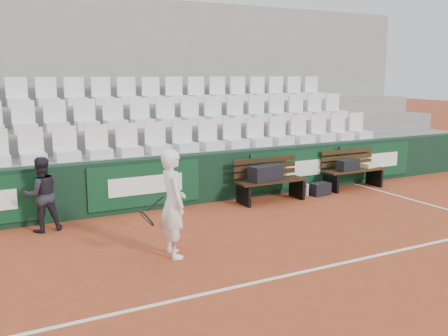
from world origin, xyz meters
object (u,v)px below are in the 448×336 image
bench_right (353,179)px  sports_bag_ground (320,189)px  sports_bag_right (348,165)px  water_bottle_far (307,190)px  ball_kid (42,194)px  bench_left (271,191)px  water_bottle_near (249,199)px  sports_bag_left (266,173)px  tennis_player (173,203)px

bench_right → sports_bag_ground: bench_right is taller
bench_right → sports_bag_right: 0.42m
water_bottle_far → ball_kid: 5.42m
bench_right → ball_kid: ball_kid is taller
bench_left → water_bottle_far: bench_left is taller
bench_right → sports_bag_right: (-0.22, -0.05, 0.35)m
sports_bag_ground → ball_kid: 5.71m
bench_left → sports_bag_right: sports_bag_right is taller
water_bottle_near → sports_bag_left: bearing=9.2°
tennis_player → bench_right: bearing=21.9°
sports_bag_ground → water_bottle_far: bearing=168.0°
sports_bag_right → ball_kid: 6.55m
sports_bag_right → ball_kid: ball_kid is taller
water_bottle_far → tennis_player: size_ratio=0.17×
bench_right → sports_bag_ground: size_ratio=3.42×
sports_bag_right → water_bottle_near: 2.70m
bench_right → ball_kid: size_ratio=1.19×
sports_bag_left → ball_kid: ball_kid is taller
sports_bag_left → sports_bag_ground: (1.36, -0.05, -0.47)m
bench_left → water_bottle_near: 0.57m
bench_left → tennis_player: 3.61m
water_bottle_near → water_bottle_far: bearing=3.0°
water_bottle_far → tennis_player: tennis_player is taller
sports_bag_left → ball_kid: (-4.33, 0.08, 0.02)m
sports_bag_right → water_bottle_far: size_ratio=2.02×
sports_bag_left → water_bottle_near: size_ratio=2.72×
sports_bag_ground → ball_kid: (-5.69, 0.13, 0.49)m
bench_right → sports_bag_right: sports_bag_right is taller
tennis_player → ball_kid: (-1.49, 2.08, -0.15)m
water_bottle_far → bench_right: bearing=4.3°
bench_right → water_bottle_near: bearing=-176.4°
sports_bag_left → sports_bag_ground: size_ratio=1.65×
sports_bag_left → tennis_player: bearing=-144.7°
bench_left → sports_bag_ground: 1.24m
sports_bag_right → tennis_player: tennis_player is taller
bench_left → water_bottle_far: (0.94, 0.02, -0.09)m
bench_left → sports_bag_right: size_ratio=2.84×
bench_left → sports_bag_ground: size_ratio=3.42×
bench_right → water_bottle_far: size_ratio=5.75×
ball_kid → sports_bag_ground: bearing=173.1°
water_bottle_far → tennis_player: (-3.90, -2.02, 0.65)m
sports_bag_right → sports_bag_ground: sports_bag_right is taller
sports_bag_left → sports_bag_ground: sports_bag_left is taller
sports_bag_right → ball_kid: (-6.55, 0.01, 0.06)m
sports_bag_ground → tennis_player: 4.67m
sports_bag_ground → ball_kid: size_ratio=0.35×
sports_bag_left → water_bottle_far: bearing=0.5°
ball_kid → water_bottle_far: bearing=173.7°
bench_left → sports_bag_ground: (1.23, -0.04, -0.09)m
sports_bag_left → water_bottle_near: bearing=-170.8°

